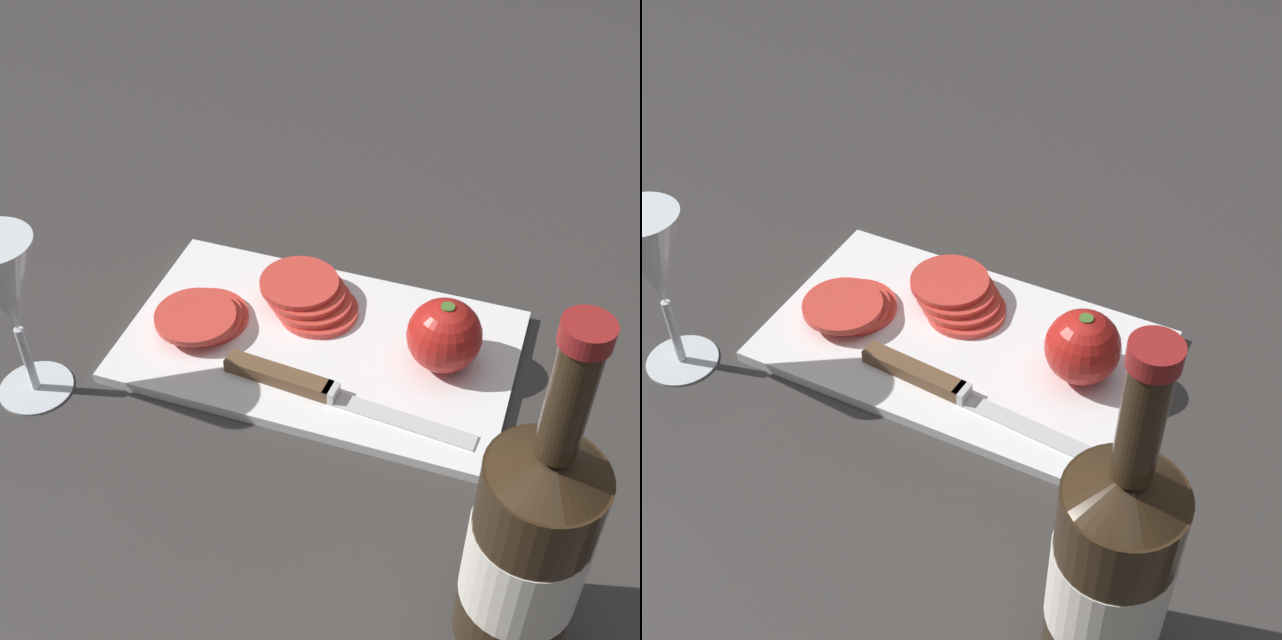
{
  "view_description": "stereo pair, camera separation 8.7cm",
  "coord_description": "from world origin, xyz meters",
  "views": [
    {
      "loc": [
        0.2,
        -0.58,
        0.63
      ],
      "look_at": [
        -0.01,
        0.03,
        0.04
      ],
      "focal_mm": 50.0,
      "sensor_mm": 36.0,
      "label": 1
    },
    {
      "loc": [
        0.28,
        -0.55,
        0.63
      ],
      "look_at": [
        -0.01,
        0.03,
        0.04
      ],
      "focal_mm": 50.0,
      "sensor_mm": 36.0,
      "label": 2
    }
  ],
  "objects": [
    {
      "name": "knife",
      "position": [
        -0.01,
        -0.04,
        0.02
      ],
      "size": [
        0.25,
        0.04,
        0.01
      ],
      "rotation": [
        0.0,
        0.0,
        6.2
      ],
      "color": "silver",
      "rests_on": "cutting_board"
    },
    {
      "name": "wine_glass",
      "position": [
        -0.25,
        -0.11,
        0.12
      ],
      "size": [
        0.07,
        0.07,
        0.18
      ],
      "color": "silver",
      "rests_on": "ground_plane"
    },
    {
      "name": "cutting_board",
      "position": [
        -0.01,
        0.03,
        0.01
      ],
      "size": [
        0.39,
        0.23,
        0.01
      ],
      "color": "white",
      "rests_on": "ground_plane"
    },
    {
      "name": "whole_tomato",
      "position": [
        0.11,
        0.04,
        0.05
      ],
      "size": [
        0.07,
        0.07,
        0.07
      ],
      "color": "red",
      "rests_on": "cutting_board"
    },
    {
      "name": "wine_bottle",
      "position": [
        0.22,
        -0.21,
        0.11
      ],
      "size": [
        0.08,
        0.08,
        0.31
      ],
      "color": "#332314",
      "rests_on": "ground_plane"
    },
    {
      "name": "tomato_slice_stack_far",
      "position": [
        -0.04,
        0.08,
        0.02
      ],
      "size": [
        0.11,
        0.09,
        0.03
      ],
      "color": "#D63D33",
      "rests_on": "cutting_board"
    },
    {
      "name": "tomato_slice_stack_near",
      "position": [
        -0.13,
        0.01,
        0.02
      ],
      "size": [
        0.09,
        0.1,
        0.02
      ],
      "color": "#D63D33",
      "rests_on": "cutting_board"
    },
    {
      "name": "ground_plane",
      "position": [
        0.0,
        0.0,
        0.0
      ],
      "size": [
        3.0,
        3.0,
        0.0
      ],
      "primitive_type": "plane",
      "color": "#383533"
    }
  ]
}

